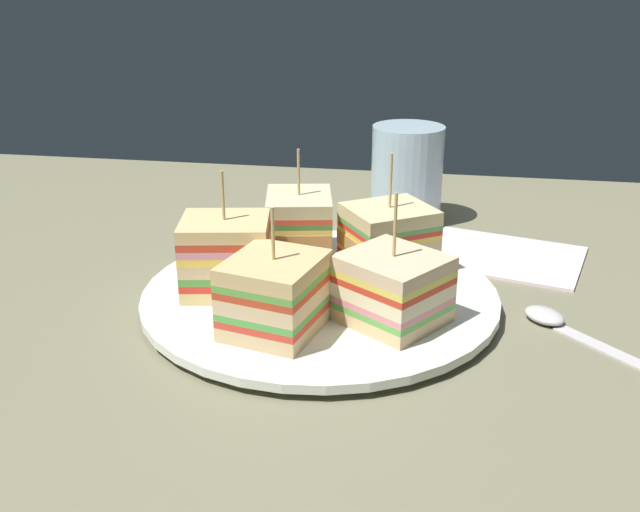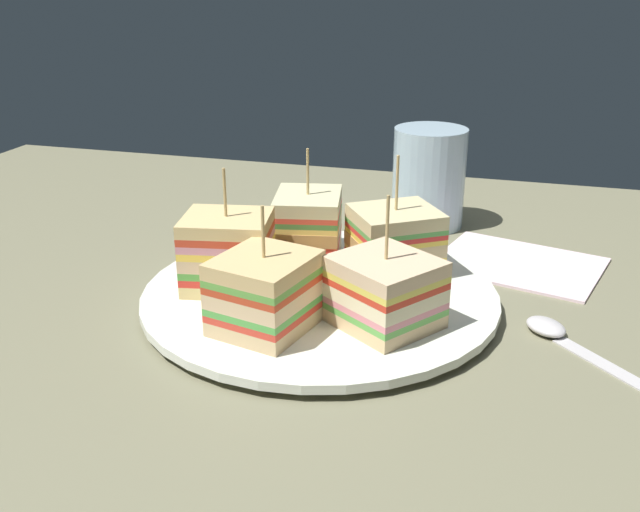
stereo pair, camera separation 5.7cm
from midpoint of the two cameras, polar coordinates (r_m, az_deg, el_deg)
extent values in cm
cube|color=#767357|center=(59.35, 2.77, -4.68)|extent=(118.16, 83.57, 1.80)
cylinder|color=white|center=(58.83, 2.79, -3.65)|extent=(17.76, 17.76, 0.57)
cylinder|color=white|center=(58.56, 2.80, -3.09)|extent=(28.65, 28.65, 0.69)
cube|color=#DDB985|center=(52.40, -1.18, -5.14)|extent=(7.54, 8.07, 1.12)
cube|color=#9E7242|center=(54.99, 0.60, -3.76)|extent=(5.87, 1.68, 1.12)
cube|color=red|center=(52.03, -1.19, -4.34)|extent=(7.54, 8.07, 0.53)
cube|color=#54AD49|center=(51.79, -1.19, -3.81)|extent=(7.54, 8.07, 0.53)
cube|color=beige|center=(51.44, -1.20, -2.99)|extent=(7.54, 8.07, 1.12)
cube|color=#9E7242|center=(54.08, 0.61, -1.69)|extent=(5.87, 1.68, 1.12)
cube|color=#CC4122|center=(51.10, -1.20, -2.15)|extent=(7.54, 8.07, 0.53)
cube|color=#63AA46|center=(50.89, -1.21, -1.61)|extent=(7.54, 8.07, 0.53)
cube|color=#E1BB7A|center=(50.56, -1.22, -0.75)|extent=(7.54, 8.07, 1.12)
cylinder|color=tan|center=(49.67, -1.24, 1.86)|extent=(0.24, 0.24, 3.79)
cube|color=#DFBA84|center=(53.41, 8.14, -4.87)|extent=(9.23, 9.12, 1.03)
cube|color=#B2844C|center=(55.48, 5.64, -3.68)|extent=(3.81, 5.24, 1.03)
cube|color=#5FAD48|center=(53.07, 8.19, -4.13)|extent=(9.23, 9.12, 0.50)
cube|color=pink|center=(52.85, 8.21, -3.64)|extent=(9.23, 9.12, 0.50)
cube|color=beige|center=(52.53, 8.26, -2.89)|extent=(9.23, 9.12, 1.03)
cube|color=#9E7242|center=(54.63, 5.72, -1.75)|extent=(3.81, 5.24, 1.03)
cube|color=red|center=(52.21, 8.30, -2.12)|extent=(9.23, 9.12, 0.50)
cube|color=#ECD756|center=(52.01, 8.33, -1.62)|extent=(9.23, 9.12, 0.50)
cube|color=beige|center=(51.71, 8.38, -0.84)|extent=(9.23, 9.12, 1.03)
cylinder|color=tan|center=(50.68, 8.56, 2.16)|extent=(0.24, 0.24, 4.72)
cube|color=beige|center=(62.43, 8.46, -0.75)|extent=(9.06, 8.86, 1.14)
cube|color=#9E7242|center=(61.11, 5.63, -1.13)|extent=(3.55, 5.12, 1.14)
cube|color=red|center=(62.14, 8.50, -0.09)|extent=(9.06, 8.86, 0.42)
cube|color=#F0CE51|center=(61.98, 8.52, 0.27)|extent=(9.06, 8.86, 0.42)
cube|color=#D2B484|center=(61.70, 8.56, 0.95)|extent=(9.06, 8.86, 1.14)
cube|color=#B2844C|center=(60.36, 5.70, 0.61)|extent=(3.55, 5.12, 1.14)
cube|color=yellow|center=(61.43, 8.60, 1.63)|extent=(9.06, 8.86, 0.42)
cube|color=red|center=(61.28, 8.62, 2.00)|extent=(9.06, 8.86, 0.42)
cube|color=#56A750|center=(61.14, 8.64, 2.37)|extent=(9.06, 8.86, 0.42)
cube|color=beige|center=(60.89, 8.68, 3.06)|extent=(9.06, 8.86, 1.14)
cylinder|color=tan|center=(60.03, 8.84, 5.67)|extent=(0.24, 0.24, 4.63)
cube|color=beige|center=(64.94, 1.59, 0.41)|extent=(6.86, 7.80, 1.17)
cube|color=#B2844C|center=(61.85, 1.42, -0.72)|extent=(5.46, 1.35, 1.17)
cube|color=pink|center=(64.64, 1.60, 1.09)|extent=(6.86, 7.80, 0.47)
cube|color=red|center=(64.48, 1.60, 1.47)|extent=(6.86, 7.80, 0.47)
cube|color=beige|center=(64.20, 1.61, 2.16)|extent=(6.86, 7.80, 1.17)
cube|color=#B2844C|center=(61.07, 1.44, 1.10)|extent=(5.46, 1.35, 1.17)
cube|color=#E4C35E|center=(63.93, 1.62, 2.85)|extent=(6.86, 7.80, 0.47)
cube|color=#47803D|center=(63.77, 1.62, 3.24)|extent=(6.86, 7.80, 0.47)
cube|color=#DB4936|center=(63.62, 1.62, 3.64)|extent=(6.86, 7.80, 0.47)
cube|color=beige|center=(63.37, 1.63, 4.34)|extent=(6.86, 7.80, 1.17)
cylinder|color=tan|center=(62.63, 1.66, 6.63)|extent=(0.24, 0.24, 4.07)
cube|color=#DCC37B|center=(59.09, -4.43, -1.98)|extent=(7.78, 7.03, 1.02)
cube|color=#B2844C|center=(58.63, -1.21, -2.12)|extent=(1.32, 5.73, 1.02)
cube|color=red|center=(58.76, -4.46, -1.26)|extent=(7.78, 7.03, 0.59)
cube|color=#4C983B|center=(58.53, -4.47, -0.73)|extent=(7.78, 7.03, 0.59)
cube|color=#D8B68B|center=(58.23, -4.50, 0.00)|extent=(7.78, 7.03, 1.02)
cube|color=#9E7242|center=(57.76, -1.23, -0.11)|extent=(1.32, 5.73, 1.02)
cube|color=#FCCF49|center=(57.93, -4.52, 0.74)|extent=(7.78, 7.03, 0.59)
cube|color=pink|center=(57.72, -4.54, 1.29)|extent=(7.78, 7.03, 0.59)
cube|color=red|center=(57.51, -4.55, 1.85)|extent=(7.78, 7.03, 0.59)
cube|color=#E2C280|center=(57.24, -4.58, 2.61)|extent=(7.78, 7.03, 1.02)
cylinder|color=tan|center=(56.47, -4.65, 4.97)|extent=(0.24, 0.24, 3.91)
cylinder|color=#F3D07E|center=(57.19, 2.89, -3.00)|extent=(3.75, 3.75, 0.77)
cylinder|color=#ECC168|center=(57.50, 0.44, -2.39)|extent=(5.96, 5.97, 0.75)
cylinder|color=#E1B063|center=(57.73, 1.41, -2.08)|extent=(3.49, 3.49, 0.45)
cylinder|color=#E4C06B|center=(58.40, 1.62, -0.53)|extent=(5.39, 5.39, 0.69)
cube|color=silver|center=(54.55, 25.24, -8.30)|extent=(8.32, 8.36, 0.25)
ellipsoid|color=silver|center=(57.83, 20.14, -5.32)|extent=(4.00, 4.01, 1.00)
cube|color=silver|center=(69.66, 17.67, -0.54)|extent=(16.62, 14.31, 0.50)
cylinder|color=silver|center=(76.69, 10.71, 6.06)|extent=(7.51, 7.51, 10.32)
cylinder|color=#964A32|center=(77.70, 10.53, 3.59)|extent=(6.91, 6.91, 3.36)
camera|label=1|loc=(0.03, -87.14, 1.15)|focal=40.59mm
camera|label=2|loc=(0.03, 92.86, -1.15)|focal=40.59mm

